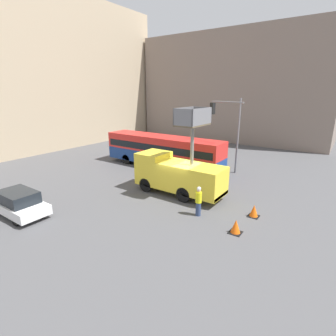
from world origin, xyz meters
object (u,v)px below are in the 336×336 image
(utility_truck, at_px, (178,173))
(city_bus, at_px, (163,149))
(road_worker_near_truck, at_px, (199,201))
(traffic_cone_mid_road, at_px, (254,211))
(traffic_light_pole, at_px, (230,125))
(parked_car_curbside, at_px, (18,203))
(traffic_cone_near_truck, at_px, (236,227))
(road_worker_directing, at_px, (191,169))

(utility_truck, bearing_deg, city_bus, 45.14)
(utility_truck, xyz_separation_m, city_bus, (5.00, 5.03, 0.21))
(road_worker_near_truck, distance_m, traffic_cone_mid_road, 3.41)
(traffic_light_pole, distance_m, parked_car_curbside, 16.96)
(traffic_light_pole, height_order, traffic_cone_mid_road, traffic_light_pole)
(utility_truck, height_order, road_worker_near_truck, utility_truck)
(utility_truck, bearing_deg, traffic_cone_mid_road, -93.99)
(traffic_light_pole, bearing_deg, traffic_cone_mid_road, -145.89)
(traffic_cone_near_truck, relative_size, traffic_cone_mid_road, 1.02)
(traffic_light_pole, distance_m, traffic_cone_near_truck, 11.05)
(traffic_cone_mid_road, bearing_deg, utility_truck, 86.01)
(traffic_cone_near_truck, bearing_deg, road_worker_near_truck, 76.00)
(parked_car_curbside, bearing_deg, utility_truck, -36.35)
(traffic_light_pole, distance_m, traffic_cone_mid_road, 9.18)
(utility_truck, relative_size, road_worker_near_truck, 3.57)
(city_bus, height_order, road_worker_directing, city_bus)
(traffic_cone_near_truck, bearing_deg, utility_truck, 62.71)
(city_bus, bearing_deg, parked_car_curbside, 75.19)
(road_worker_directing, xyz_separation_m, traffic_cone_near_truck, (-6.33, -6.47, -0.53))
(road_worker_near_truck, bearing_deg, utility_truck, -23.72)
(city_bus, bearing_deg, road_worker_directing, 149.65)
(city_bus, relative_size, parked_car_curbside, 2.79)
(traffic_light_pole, distance_m, road_worker_directing, 5.10)
(city_bus, xyz_separation_m, parked_car_curbside, (-13.43, 1.18, -1.05))
(road_worker_directing, relative_size, traffic_cone_near_truck, 2.34)
(utility_truck, bearing_deg, parked_car_curbside, 143.65)
(traffic_cone_near_truck, distance_m, traffic_cone_mid_road, 2.48)
(road_worker_directing, height_order, traffic_cone_mid_road, road_worker_directing)
(road_worker_near_truck, bearing_deg, road_worker_directing, -42.59)
(traffic_cone_near_truck, bearing_deg, traffic_light_pole, 25.42)
(traffic_light_pole, height_order, road_worker_directing, traffic_light_pole)
(city_bus, distance_m, parked_car_curbside, 13.53)
(road_worker_directing, bearing_deg, traffic_light_pole, 33.35)
(traffic_cone_near_truck, bearing_deg, road_worker_directing, 45.65)
(city_bus, bearing_deg, traffic_cone_near_truck, 133.60)
(utility_truck, distance_m, parked_car_curbside, 10.50)
(utility_truck, xyz_separation_m, traffic_cone_mid_road, (-0.40, -5.77, -1.26))
(city_bus, height_order, traffic_cone_near_truck, city_bus)
(traffic_cone_near_truck, distance_m, parked_car_curbside, 13.03)
(utility_truck, relative_size, city_bus, 0.54)
(traffic_light_pole, height_order, traffic_cone_near_truck, traffic_light_pole)
(traffic_cone_near_truck, height_order, parked_car_curbside, parked_car_curbside)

